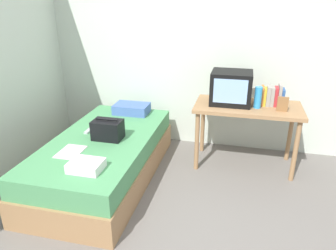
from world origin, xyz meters
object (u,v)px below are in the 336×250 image
Objects in this scene: handbag at (108,130)px; remote_silver at (89,131)px; magazine at (71,152)px; remote_dark at (83,162)px; desk at (247,113)px; tv at (231,88)px; water_bottle at (258,97)px; book_row at (273,96)px; picture_frame at (283,104)px; bed at (105,158)px; folded_towel at (86,166)px; pillow at (132,109)px.

handbag is 2.08× the size of remote_silver.
remote_dark is (0.21, -0.16, 0.01)m from magazine.
tv is at bearing 170.08° from desk.
remote_silver is at bearing -158.17° from tv.
book_row is (0.16, 0.13, -0.01)m from water_bottle.
picture_frame is at bearing -63.04° from book_row.
picture_frame reaches higher than desk.
tv is 1.42m from handbag.
bed is 7.14× the size of folded_towel.
bed is 1.77m from water_bottle.
book_row reaches higher than remote_silver.
pillow is at bearing 90.61° from remote_dark.
magazine is at bearing -147.13° from desk.
remote_silver is 0.83m from folded_towel.
pillow reaches higher than folded_towel.
pillow is (-1.75, 0.23, -0.27)m from picture_frame.
bed is 0.35m from remote_silver.
bed is 0.35m from handbag.
remote_dark is at bearing -83.71° from bed.
remote_dark is 0.70m from remote_silver.
remote_silver is at bearing 96.89° from magazine.
bed is at bearing -151.26° from tv.
book_row reaches higher than desk.
water_bottle is 1.49× the size of remote_dark.
magazine is at bearing -121.15° from handbag.
folded_towel is (-1.40, -1.25, -0.33)m from water_bottle.
handbag is 1.92× the size of remote_dark.
remote_dark is 0.56× the size of folded_towel.
tv reaches higher than pillow.
water_bottle is at bearing -18.01° from tv.
folded_towel is (0.30, -0.26, 0.04)m from magazine.
picture_frame is at bearing -18.37° from desk.
water_bottle is at bearing 15.66° from remote_silver.
magazine is 0.27m from remote_dark.
remote_dark is 1.08× the size of remote_silver.
tv is 2.82× the size of remote_dark.
remote_silver is at bearing 157.52° from handbag.
bed is at bearing -93.41° from pillow.
pillow is at bearing 80.19° from magazine.
remote_silver is (-1.47, -0.59, -0.42)m from tv.
tv reaches higher than handbag.
book_row is 2.10m from folded_towel.
bed is 13.89× the size of remote_silver.
desk is at bearing -9.92° from tv.
desk reaches higher than remote_silver.
picture_frame is at bearing 16.73° from bed.
remote_silver is (-1.67, -0.55, -0.15)m from desk.
water_bottle is 0.96× the size of book_row.
folded_towel is (-1.65, -1.19, -0.29)m from picture_frame.
water_bottle is (0.09, -0.06, 0.21)m from desk.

